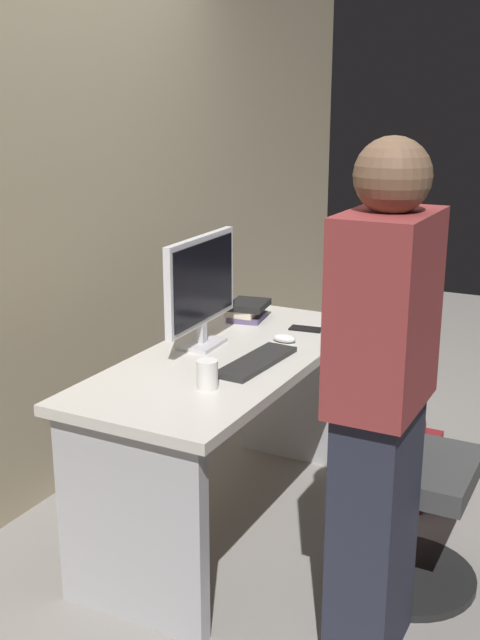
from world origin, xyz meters
The scene contains 12 objects.
ground_plane centered at (0.00, 0.00, 0.00)m, with size 9.00×9.00×0.00m, color gray.
wall_back centered at (0.00, 0.88, 1.50)m, with size 6.40×0.10×3.00m, color tan.
desk centered at (0.00, 0.00, 0.53)m, with size 1.53×0.66×0.75m.
office_chair centered at (-0.05, -0.72, 0.43)m, with size 0.52×0.52×0.94m.
person_at_desk centered at (-0.45, -0.76, 0.84)m, with size 0.40×0.24×1.64m.
monitor centered at (0.05, 0.15, 1.01)m, with size 0.54×0.15×0.46m.
keyboard centered at (-0.05, -0.15, 0.76)m, with size 0.43×0.13×0.02m, color #262626.
mouse centered at (0.25, -0.13, 0.77)m, with size 0.06×0.10×0.03m, color white.
cup_near_keyboard centered at (-0.36, -0.11, 0.80)m, with size 0.08×0.08×0.10m, color white.
book_stack centered at (0.48, 0.17, 0.80)m, with size 0.22×0.19×0.08m.
cell_phone centered at (0.46, -0.14, 0.76)m, with size 0.07×0.14×0.01m, color black.
handbag centered at (0.60, -0.64, 0.14)m, with size 0.34×0.14×0.38m.
Camera 1 is at (-2.56, -1.38, 1.74)m, focal length 43.30 mm.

